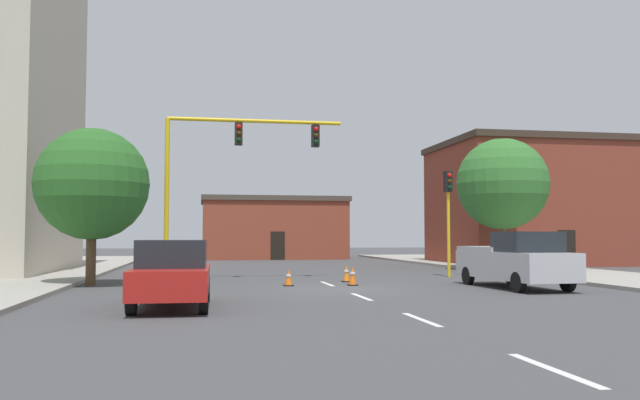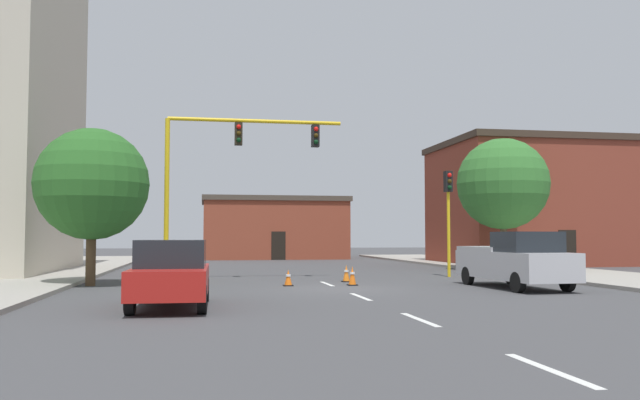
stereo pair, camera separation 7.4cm
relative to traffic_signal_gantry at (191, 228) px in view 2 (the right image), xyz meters
The scene contains 18 objects.
ground_plane 7.78m from the traffic_signal_gantry, 45.74° to the right, with size 160.00×160.00×0.00m, color #424244.
sidewalk_left 7.87m from the traffic_signal_gantry, 159.52° to the left, with size 6.00×56.00×0.14m, color #9E998E.
sidewalk_right 17.85m from the traffic_signal_gantry, ahead, with size 6.00×56.00×0.14m, color #9E998E.
lane_stripe_seg_0 20.16m from the traffic_signal_gantry, 74.92° to the right, with size 0.16×2.40×0.01m, color silver.
lane_stripe_seg_1 14.96m from the traffic_signal_gantry, 69.38° to the right, with size 0.16×2.40×0.01m, color silver.
lane_stripe_seg_2 10.08m from the traffic_signal_gantry, 58.03° to the right, with size 0.16×2.40×0.01m, color silver.
lane_stripe_seg_3 6.33m from the traffic_signal_gantry, 28.66° to the right, with size 0.16×2.40×0.01m, color silver.
building_brick_center 27.85m from the traffic_signal_gantry, 77.08° to the left, with size 11.76×8.95×5.02m.
building_row_right 24.86m from the traffic_signal_gantry, 29.65° to the left, with size 11.24×9.64×8.03m.
traffic_signal_gantry is the anchor object (origin of this frame).
traffic_light_pole_right 11.54m from the traffic_signal_gantry, ahead, with size 0.32×0.47×4.80m.
tree_left_near 4.58m from the traffic_signal_gantry, 146.66° to the right, with size 4.17×4.17×5.86m.
tree_right_mid 17.32m from the traffic_signal_gantry, 17.35° to the left, with size 4.92×4.92×7.11m.
pickup_truck_silver 12.96m from the traffic_signal_gantry, 28.12° to the right, with size 2.26×5.49×1.99m.
sedan_red_near_left 10.48m from the traffic_signal_gantry, 91.65° to the right, with size 1.96×4.54×1.74m.
traffic_cone_roadside_a 5.47m from the traffic_signal_gantry, 45.43° to the right, with size 0.36×0.36×0.61m.
traffic_cone_roadside_b 6.73m from the traffic_signal_gantry, 17.42° to the right, with size 0.36×0.36×0.68m.
traffic_cone_roadside_c 7.34m from the traffic_signal_gantry, 32.56° to the right, with size 0.36×0.36×0.72m.
Camera 2 is at (-4.70, -22.42, 1.84)m, focal length 36.77 mm.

